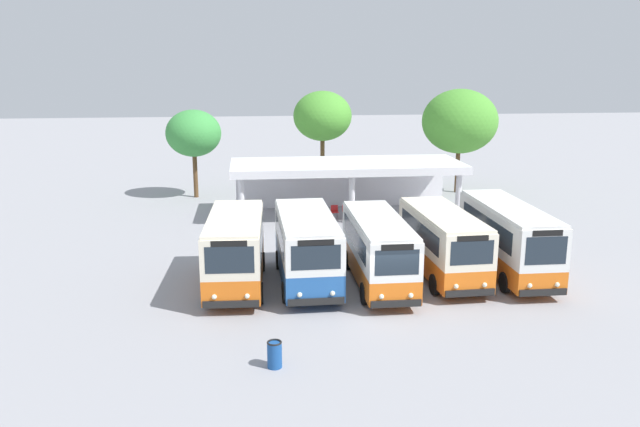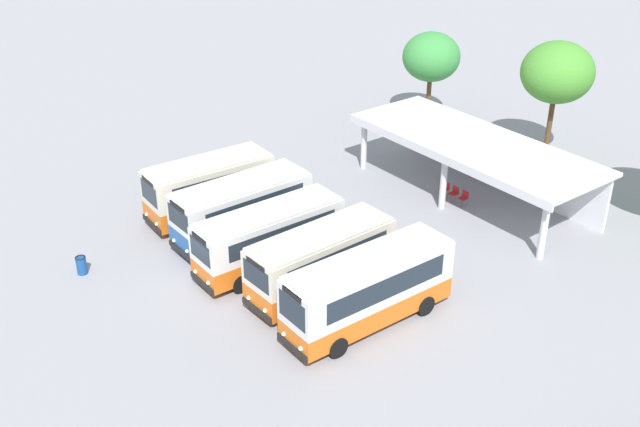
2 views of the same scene
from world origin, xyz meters
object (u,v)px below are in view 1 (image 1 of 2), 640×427
at_px(city_bus_second_in_row, 307,246).
at_px(litter_bin_apron, 275,354).
at_px(waiting_chair_second_from_end, 346,210).
at_px(waiting_chair_end_by_column, 335,211).
at_px(city_bus_fourth_amber, 443,241).
at_px(city_bus_nearest_orange, 235,248).
at_px(city_bus_middle_cream, 378,248).
at_px(waiting_chair_middle_seat, 357,210).
at_px(city_bus_fifth_blue, 508,237).

height_order(city_bus_second_in_row, litter_bin_apron, city_bus_second_in_row).
bearing_deg(waiting_chair_second_from_end, waiting_chair_end_by_column, -179.73).
bearing_deg(city_bus_fourth_amber, city_bus_nearest_orange, -178.26).
bearing_deg(city_bus_middle_cream, city_bus_nearest_orange, 176.59).
xyz_separation_m(city_bus_middle_cream, waiting_chair_end_by_column, (-0.29, 12.04, -1.16)).
bearing_deg(litter_bin_apron, waiting_chair_middle_seat, 72.83).
bearing_deg(city_bus_fourth_amber, waiting_chair_second_from_end, 103.32).
bearing_deg(city_bus_middle_cream, litter_bin_apron, -123.53).
height_order(city_bus_middle_cream, waiting_chair_end_by_column, city_bus_middle_cream).
height_order(city_bus_nearest_orange, city_bus_middle_cream, city_bus_nearest_orange).
xyz_separation_m(city_bus_second_in_row, city_bus_middle_cream, (3.11, -0.44, -0.06)).
distance_m(city_bus_middle_cream, litter_bin_apron, 8.91).
bearing_deg(city_bus_fourth_amber, waiting_chair_end_by_column, 106.65).
bearing_deg(litter_bin_apron, waiting_chair_second_from_end, 74.75).
bearing_deg(litter_bin_apron, city_bus_nearest_orange, 99.91).
relative_size(city_bus_middle_cream, waiting_chair_middle_seat, 8.63).
distance_m(waiting_chair_second_from_end, waiting_chair_middle_seat, 0.71).
bearing_deg(waiting_chair_middle_seat, city_bus_middle_cream, -95.33).
xyz_separation_m(city_bus_fifth_blue, waiting_chair_middle_seat, (-5.10, 11.31, -1.27)).
height_order(waiting_chair_middle_seat, litter_bin_apron, litter_bin_apron).
xyz_separation_m(city_bus_middle_cream, waiting_chair_middle_seat, (1.12, 12.06, -1.16)).
height_order(city_bus_fourth_amber, city_bus_fifth_blue, city_bus_fifth_blue).
bearing_deg(city_bus_middle_cream, city_bus_fourth_amber, 11.87).
distance_m(waiting_chair_end_by_column, waiting_chair_middle_seat, 1.42).
xyz_separation_m(city_bus_nearest_orange, waiting_chair_second_from_end, (6.64, 11.67, -1.24)).
height_order(city_bus_nearest_orange, city_bus_second_in_row, city_bus_nearest_orange).
distance_m(city_bus_middle_cream, city_bus_fourth_amber, 3.18).
height_order(city_bus_fifth_blue, waiting_chair_middle_seat, city_bus_fifth_blue).
distance_m(city_bus_fifth_blue, waiting_chair_middle_seat, 12.47).
bearing_deg(city_bus_fifth_blue, city_bus_fourth_amber, -178.15).
distance_m(city_bus_nearest_orange, city_bus_middle_cream, 6.24).
xyz_separation_m(waiting_chair_second_from_end, litter_bin_apron, (-5.29, -19.40, -0.07)).
bearing_deg(litter_bin_apron, waiting_chair_end_by_column, 76.71).
bearing_deg(waiting_chair_second_from_end, city_bus_second_in_row, -106.91).
xyz_separation_m(city_bus_second_in_row, litter_bin_apron, (-1.76, -7.80, -1.29)).
distance_m(city_bus_nearest_orange, waiting_chair_middle_seat, 13.87).
xyz_separation_m(city_bus_nearest_orange, city_bus_second_in_row, (3.11, 0.07, -0.02)).
bearing_deg(waiting_chair_end_by_column, city_bus_second_in_row, -103.66).
relative_size(city_bus_fourth_amber, waiting_chair_end_by_column, 8.32).
height_order(city_bus_fourth_amber, waiting_chair_middle_seat, city_bus_fourth_amber).
relative_size(city_bus_middle_cream, city_bus_fourth_amber, 1.04).
relative_size(city_bus_nearest_orange, waiting_chair_end_by_column, 8.04).
distance_m(city_bus_nearest_orange, city_bus_second_in_row, 3.11).
height_order(city_bus_fifth_blue, waiting_chair_end_by_column, city_bus_fifth_blue).
bearing_deg(litter_bin_apron, city_bus_fifth_blue, 36.16).
distance_m(city_bus_fourth_amber, waiting_chair_end_by_column, 11.94).
height_order(city_bus_middle_cream, waiting_chair_middle_seat, city_bus_middle_cream).
xyz_separation_m(city_bus_fourth_amber, city_bus_fifth_blue, (3.11, 0.10, 0.10)).
relative_size(city_bus_second_in_row, waiting_chair_end_by_column, 8.37).
bearing_deg(city_bus_nearest_orange, city_bus_middle_cream, -3.41).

